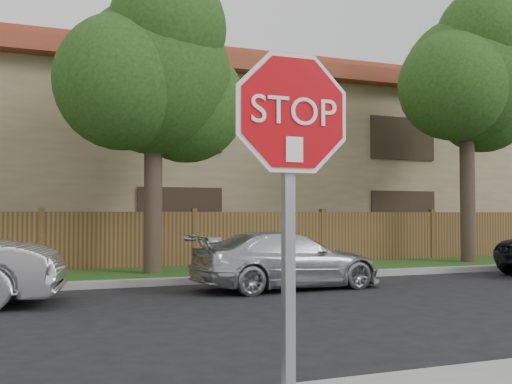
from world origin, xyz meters
name	(u,v)px	position (x,y,z in m)	size (l,w,h in m)	color
far_curb	(45,287)	(0.00, 8.15, 0.07)	(70.00, 0.30, 0.15)	gray
grass_strip	(43,279)	(0.00, 9.80, 0.06)	(70.00, 3.00, 0.12)	#1E4714
fence	(41,243)	(0.00, 11.40, 0.80)	(70.00, 0.12, 1.60)	#4E311B
apartment_building	(38,156)	(0.00, 17.00, 3.53)	(35.20, 9.20, 7.20)	#8F7759
tree_mid	(156,77)	(2.52, 9.57, 4.87)	(4.80, 3.90, 7.35)	#382B21
tree_right	(470,80)	(12.02, 9.57, 5.57)	(4.80, 3.90, 8.20)	#382B21
stop_sign	(291,167)	(1.06, -1.48, 1.83)	(1.01, 0.13, 2.55)	gray
sedan_right	(287,260)	(4.67, 6.62, 0.59)	(1.64, 4.04, 1.17)	#B4B7BB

